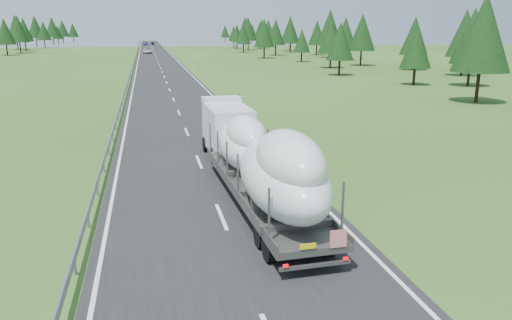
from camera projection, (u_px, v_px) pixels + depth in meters
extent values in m
plane|color=#2F531B|center=(221.00, 217.00, 20.80)|extent=(400.00, 400.00, 0.00)
cube|color=black|center=(158.00, 62.00, 115.25)|extent=(10.00, 400.00, 0.02)
cube|color=slate|center=(134.00, 60.00, 114.01)|extent=(0.08, 400.00, 0.32)
cylinder|color=slate|center=(88.00, 220.00, 19.64)|extent=(0.10, 0.10, 0.60)
cube|color=silver|center=(242.00, 101.00, 50.34)|extent=(0.12, 0.07, 1.00)
cube|color=black|center=(242.00, 98.00, 50.26)|extent=(0.13, 0.08, 0.12)
cube|color=silver|center=(194.00, 66.00, 97.57)|extent=(0.12, 0.07, 1.00)
cube|color=black|center=(194.00, 64.00, 97.48)|extent=(0.13, 0.08, 0.12)
cube|color=silver|center=(178.00, 53.00, 144.79)|extent=(0.12, 0.07, 1.00)
cube|color=black|center=(178.00, 52.00, 144.71)|extent=(0.13, 0.08, 0.12)
cube|color=silver|center=(170.00, 47.00, 192.02)|extent=(0.12, 0.07, 1.00)
cube|color=black|center=(170.00, 46.00, 191.93)|extent=(0.13, 0.08, 0.12)
cube|color=silver|center=(165.00, 43.00, 239.24)|extent=(0.12, 0.07, 1.00)
cube|color=black|center=(165.00, 43.00, 239.16)|extent=(0.13, 0.08, 0.12)
cube|color=silver|center=(161.00, 41.00, 286.47)|extent=(0.12, 0.07, 1.00)
cube|color=black|center=(161.00, 40.00, 286.38)|extent=(0.13, 0.08, 0.12)
cube|color=silver|center=(159.00, 39.00, 333.69)|extent=(0.12, 0.07, 1.00)
cube|color=black|center=(159.00, 38.00, 333.61)|extent=(0.13, 0.08, 0.12)
cylinder|color=slate|center=(198.00, 63.00, 97.58)|extent=(0.08, 0.08, 2.00)
cube|color=silver|center=(198.00, 58.00, 97.33)|extent=(0.05, 0.90, 1.20)
cylinder|color=black|center=(469.00, 73.00, 67.26)|extent=(0.36, 0.36, 3.50)
cone|color=black|center=(473.00, 36.00, 66.01)|extent=(5.45, 5.45, 7.30)
cylinder|color=black|center=(462.00, 65.00, 81.77)|extent=(0.36, 0.36, 3.63)
cone|color=black|center=(465.00, 33.00, 80.48)|extent=(5.64, 5.64, 7.55)
cylinder|color=black|center=(413.00, 61.00, 93.02)|extent=(0.36, 0.36, 3.33)
cone|color=black|center=(415.00, 35.00, 91.84)|extent=(5.18, 5.18, 6.93)
cylinder|color=black|center=(361.00, 57.00, 104.04)|extent=(0.36, 0.36, 3.61)
cone|color=black|center=(362.00, 32.00, 102.76)|extent=(5.61, 5.61, 7.52)
cylinder|color=black|center=(345.00, 53.00, 121.62)|extent=(0.36, 0.36, 3.49)
cone|color=black|center=(346.00, 32.00, 120.37)|extent=(5.43, 5.43, 7.27)
cylinder|color=black|center=(329.00, 49.00, 132.17)|extent=(0.36, 0.36, 4.22)
cone|color=black|center=(330.00, 27.00, 130.66)|extent=(6.57, 6.57, 8.80)
cylinder|color=black|center=(317.00, 49.00, 144.63)|extent=(0.36, 0.36, 3.33)
cone|color=black|center=(317.00, 33.00, 143.44)|extent=(5.19, 5.19, 6.94)
cylinder|color=black|center=(290.00, 47.00, 160.05)|extent=(0.36, 0.36, 3.31)
cone|color=black|center=(291.00, 32.00, 158.87)|extent=(5.15, 5.15, 6.89)
cylinder|color=black|center=(290.00, 45.00, 172.58)|extent=(0.36, 0.36, 3.97)
cone|color=black|center=(290.00, 28.00, 171.16)|extent=(6.18, 6.18, 8.28)
cylinder|color=black|center=(260.00, 44.00, 187.00)|extent=(0.36, 0.36, 3.49)
cone|color=black|center=(260.00, 31.00, 185.76)|extent=(5.43, 5.43, 7.27)
cylinder|color=black|center=(262.00, 43.00, 199.21)|extent=(0.36, 0.36, 3.73)
cone|color=black|center=(262.00, 29.00, 197.88)|extent=(5.80, 5.80, 7.77)
cylinder|color=black|center=(268.00, 42.00, 213.66)|extent=(0.36, 0.36, 3.82)
cone|color=black|center=(268.00, 29.00, 212.30)|extent=(5.94, 5.94, 7.95)
cylinder|color=black|center=(245.00, 41.00, 222.47)|extent=(0.36, 0.36, 4.26)
cone|color=black|center=(245.00, 27.00, 220.95)|extent=(6.63, 6.63, 8.88)
cylinder|color=black|center=(252.00, 41.00, 241.81)|extent=(0.36, 0.36, 3.35)
cone|color=black|center=(252.00, 31.00, 240.62)|extent=(5.21, 5.21, 6.97)
cylinder|color=black|center=(247.00, 39.00, 251.28)|extent=(0.36, 0.36, 4.26)
cone|color=black|center=(247.00, 27.00, 249.76)|extent=(6.62, 6.62, 8.87)
cylinder|color=black|center=(225.00, 40.00, 266.28)|extent=(0.36, 0.36, 3.16)
cone|color=black|center=(225.00, 31.00, 265.15)|extent=(4.91, 4.91, 6.58)
cylinder|color=black|center=(237.00, 39.00, 278.22)|extent=(0.36, 0.36, 3.27)
cone|color=black|center=(237.00, 31.00, 277.05)|extent=(5.09, 5.09, 6.82)
cylinder|color=black|center=(478.00, 84.00, 52.37)|extent=(0.36, 0.36, 3.79)
cone|color=black|center=(484.00, 33.00, 51.02)|extent=(5.89, 5.89, 7.89)
cylinder|color=black|center=(414.00, 75.00, 68.73)|extent=(0.36, 0.36, 2.73)
cone|color=black|center=(416.00, 47.00, 67.76)|extent=(4.24, 4.24, 5.68)
cylinder|color=black|center=(339.00, 66.00, 82.68)|extent=(0.36, 0.36, 2.94)
cone|color=black|center=(340.00, 41.00, 81.64)|extent=(4.57, 4.57, 6.13)
cylinder|color=black|center=(330.00, 59.00, 97.76)|extent=(0.36, 0.36, 3.30)
cone|color=black|center=(331.00, 35.00, 96.59)|extent=(5.13, 5.13, 6.88)
cylinder|color=black|center=(302.00, 56.00, 115.63)|extent=(0.36, 0.36, 2.53)
cone|color=black|center=(302.00, 41.00, 114.73)|extent=(3.94, 3.94, 5.27)
cylinder|color=black|center=(264.00, 52.00, 129.11)|extent=(0.36, 0.36, 3.40)
cone|color=black|center=(264.00, 33.00, 127.90)|extent=(5.28, 5.28, 7.07)
cylinder|color=black|center=(276.00, 49.00, 142.31)|extent=(0.36, 0.36, 3.45)
cone|color=black|center=(276.00, 32.00, 141.07)|extent=(5.37, 5.37, 7.19)
cylinder|color=black|center=(243.00, 47.00, 160.10)|extent=(0.36, 0.36, 3.11)
cone|color=black|center=(243.00, 34.00, 158.99)|extent=(4.83, 4.83, 6.47)
cylinder|color=black|center=(248.00, 45.00, 175.63)|extent=(0.36, 0.36, 3.89)
cone|color=black|center=(248.00, 29.00, 174.24)|extent=(6.06, 6.06, 8.11)
cylinder|color=black|center=(237.00, 45.00, 188.48)|extent=(0.36, 0.36, 2.96)
cone|color=black|center=(237.00, 33.00, 187.42)|extent=(4.60, 4.60, 6.17)
cylinder|color=black|center=(234.00, 44.00, 203.38)|extent=(0.36, 0.36, 2.93)
cone|color=black|center=(234.00, 33.00, 202.34)|extent=(4.55, 4.55, 6.10)
cylinder|color=black|center=(7.00, 49.00, 142.70)|extent=(0.36, 0.36, 3.54)
cone|color=black|center=(5.00, 31.00, 141.44)|extent=(5.51, 5.51, 7.38)
cylinder|color=black|center=(20.00, 47.00, 154.73)|extent=(0.36, 0.36, 3.91)
cone|color=black|center=(18.00, 29.00, 153.34)|extent=(6.09, 6.09, 8.15)
cylinder|color=black|center=(26.00, 45.00, 170.11)|extent=(0.36, 0.36, 3.76)
cone|color=black|center=(24.00, 29.00, 168.77)|extent=(5.86, 5.86, 7.84)
cylinder|color=black|center=(17.00, 44.00, 180.48)|extent=(0.36, 0.36, 4.22)
cone|color=black|center=(15.00, 27.00, 178.97)|extent=(6.56, 6.56, 8.79)
cylinder|color=black|center=(45.00, 43.00, 195.22)|extent=(0.36, 0.36, 3.50)
cone|color=black|center=(43.00, 31.00, 193.97)|extent=(5.44, 5.44, 7.28)
cylinder|color=black|center=(37.00, 42.00, 204.55)|extent=(0.36, 0.36, 4.32)
cone|color=black|center=(35.00, 27.00, 203.01)|extent=(6.72, 6.72, 9.00)
cylinder|color=black|center=(53.00, 41.00, 223.06)|extent=(0.36, 0.36, 4.27)
cone|color=black|center=(52.00, 27.00, 221.54)|extent=(6.64, 6.64, 8.89)
cylinder|color=black|center=(59.00, 41.00, 232.96)|extent=(0.36, 0.36, 3.00)
cone|color=black|center=(58.00, 32.00, 231.89)|extent=(4.67, 4.67, 6.25)
cylinder|color=black|center=(63.00, 40.00, 249.39)|extent=(0.36, 0.36, 3.97)
cone|color=black|center=(62.00, 28.00, 247.97)|extent=(6.17, 6.17, 8.27)
cylinder|color=black|center=(74.00, 39.00, 260.38)|extent=(0.36, 0.36, 3.53)
cone|color=black|center=(73.00, 30.00, 259.12)|extent=(5.48, 5.48, 7.35)
cube|color=silver|center=(228.00, 128.00, 29.99)|extent=(2.56, 4.84, 2.66)
cube|color=black|center=(222.00, 114.00, 32.15)|extent=(2.18, 0.16, 1.33)
cube|color=silver|center=(222.00, 99.00, 31.58)|extent=(2.42, 1.23, 0.28)
cube|color=#5D5B58|center=(231.00, 153.00, 29.42)|extent=(2.48, 2.94, 0.24)
cylinder|color=black|center=(207.00, 144.00, 31.72)|extent=(0.37, 0.96, 0.95)
cylinder|color=black|center=(241.00, 143.00, 32.17)|extent=(0.37, 0.96, 0.95)
cylinder|color=black|center=(213.00, 156.00, 28.85)|extent=(0.37, 0.96, 0.95)
cylinder|color=black|center=(250.00, 154.00, 29.30)|extent=(0.37, 0.96, 0.95)
cube|color=#5D5B58|center=(261.00, 188.00, 21.71)|extent=(3.08, 13.38, 0.25)
cube|color=#5D5B58|center=(232.00, 185.00, 21.39)|extent=(0.57, 13.28, 0.23)
cube|color=#5D5B58|center=(289.00, 181.00, 21.91)|extent=(0.57, 13.28, 0.23)
cube|color=#5D5B58|center=(262.00, 215.00, 15.81)|extent=(0.07, 0.07, 1.80)
cube|color=#5D5B58|center=(337.00, 209.00, 16.32)|extent=(0.07, 0.07, 1.80)
cube|color=#5D5B58|center=(248.00, 193.00, 17.96)|extent=(0.07, 0.07, 1.80)
cube|color=#5D5B58|center=(315.00, 188.00, 18.48)|extent=(0.07, 0.07, 1.80)
cube|color=#5D5B58|center=(237.00, 175.00, 20.11)|extent=(0.07, 0.07, 1.80)
cube|color=#5D5B58|center=(297.00, 171.00, 20.63)|extent=(0.07, 0.07, 1.80)
cube|color=#5D5B58|center=(228.00, 161.00, 22.26)|extent=(0.07, 0.07, 1.80)
cube|color=#5D5B58|center=(282.00, 158.00, 22.78)|extent=(0.07, 0.07, 1.80)
cube|color=#5D5B58|center=(220.00, 149.00, 24.41)|extent=(0.07, 0.07, 1.80)
cube|color=#5D5B58|center=(270.00, 147.00, 24.93)|extent=(0.07, 0.07, 1.80)
cube|color=#5D5B58|center=(214.00, 139.00, 26.57)|extent=(0.07, 0.07, 1.80)
cube|color=#5D5B58|center=(260.00, 137.00, 27.08)|extent=(0.07, 0.07, 1.80)
cylinder|color=black|center=(264.00, 248.00, 16.75)|extent=(0.42, 0.96, 0.95)
cylinder|color=black|center=(323.00, 243.00, 17.18)|extent=(0.42, 0.96, 0.95)
cylinder|color=black|center=(257.00, 235.00, 17.83)|extent=(0.42, 0.96, 0.95)
cylinder|color=black|center=(313.00, 230.00, 18.26)|extent=(0.42, 0.96, 0.95)
cube|color=#5D5B58|center=(307.00, 266.00, 15.59)|extent=(2.38, 0.21, 0.11)
cube|color=red|center=(331.00, 240.00, 15.45)|extent=(0.57, 0.06, 0.57)
cube|color=yellow|center=(300.00, 247.00, 15.29)|extent=(0.52, 0.06, 0.17)
cube|color=red|center=(277.00, 266.00, 15.29)|extent=(0.17, 0.06, 0.09)
cube|color=red|center=(338.00, 260.00, 15.70)|extent=(0.17, 0.06, 0.09)
ellipsoid|color=white|center=(279.00, 177.00, 18.48)|extent=(3.17, 7.60, 2.56)
ellipsoid|color=white|center=(286.00, 160.00, 17.36)|extent=(2.37, 4.82, 2.05)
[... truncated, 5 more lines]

